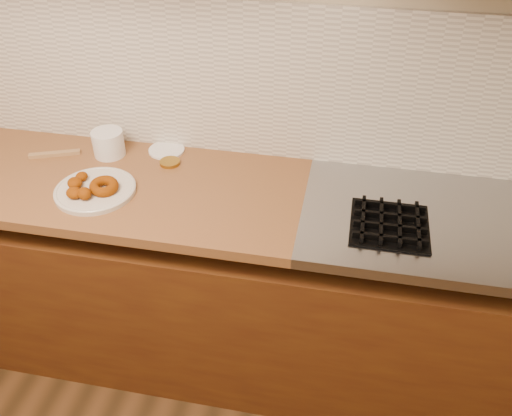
{
  "coord_description": "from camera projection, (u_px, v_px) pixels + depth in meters",
  "views": [
    {
      "loc": [
        0.63,
        0.13,
        2.04
      ],
      "look_at": [
        0.35,
        1.58,
        0.93
      ],
      "focal_mm": 38.0,
      "sensor_mm": 36.0,
      "label": 1
    }
  ],
  "objects": [
    {
      "name": "brass_jar_lid",
      "position": [
        170.0,
        162.0,
        2.12
      ],
      "size": [
        0.09,
        0.09,
        0.01
      ],
      "primitive_type": "cylinder",
      "rotation": [
        0.0,
        0.0,
        0.18
      ],
      "color": "olive",
      "rests_on": "butcher_block"
    },
    {
      "name": "stovetop",
      "position": [
        493.0,
        228.0,
        1.84
      ],
      "size": [
        1.3,
        0.62,
        0.04
      ],
      "primitive_type": "cube",
      "color": "#9EA0A5",
      "rests_on": "base_cabinet"
    },
    {
      "name": "wall_back",
      "position": [
        184.0,
        38.0,
        1.98
      ],
      "size": [
        4.0,
        0.02,
        2.7
      ],
      "primitive_type": "cube",
      "color": "#B9AB89",
      "rests_on": "ground"
    },
    {
      "name": "tub_lid",
      "position": [
        167.0,
        150.0,
        2.2
      ],
      "size": [
        0.17,
        0.17,
        0.01
      ],
      "primitive_type": "cylinder",
      "rotation": [
        0.0,
        0.0,
        -0.22
      ],
      "color": "white",
      "rests_on": "butcher_block"
    },
    {
      "name": "plastic_tub",
      "position": [
        108.0,
        143.0,
        2.15
      ],
      "size": [
        0.15,
        0.15,
        0.1
      ],
      "primitive_type": "cylinder",
      "rotation": [
        0.0,
        0.0,
        -0.21
      ],
      "color": "white",
      "rests_on": "butcher_block"
    },
    {
      "name": "base_cabinet",
      "position": [
        181.0,
        285.0,
        2.31
      ],
      "size": [
        3.6,
        0.6,
        0.77
      ],
      "primitive_type": "cube",
      "color": "#59310F",
      "rests_on": "floor"
    },
    {
      "name": "wooden_utensil",
      "position": [
        55.0,
        154.0,
        2.17
      ],
      "size": [
        0.19,
        0.1,
        0.02
      ],
      "primitive_type": "cube",
      "rotation": [
        0.0,
        0.0,
        0.37
      ],
      "color": "#A17A4B",
      "rests_on": "butcher_block"
    },
    {
      "name": "butcher_block",
      "position": [
        11.0,
        172.0,
        2.12
      ],
      "size": [
        2.3,
        0.62,
        0.04
      ],
      "primitive_type": "cube",
      "color": "brown",
      "rests_on": "base_cabinet"
    },
    {
      "name": "backsplash",
      "position": [
        187.0,
        78.0,
        2.06
      ],
      "size": [
        3.6,
        0.02,
        0.6
      ],
      "primitive_type": "cube",
      "color": "silver",
      "rests_on": "wall_back"
    },
    {
      "name": "burner_grates",
      "position": [
        492.0,
        235.0,
        1.76
      ],
      "size": [
        0.91,
        0.26,
        0.03
      ],
      "color": "black",
      "rests_on": "stovetop"
    },
    {
      "name": "donut_plate",
      "position": [
        95.0,
        190.0,
        1.97
      ],
      "size": [
        0.29,
        0.29,
        0.02
      ],
      "primitive_type": "cylinder",
      "color": "beige",
      "rests_on": "butcher_block"
    },
    {
      "name": "fried_dough_chunks",
      "position": [
        78.0,
        187.0,
        1.93
      ],
      "size": [
        0.14,
        0.17,
        0.04
      ],
      "color": "#833802",
      "rests_on": "donut_plate"
    },
    {
      "name": "ring_donut",
      "position": [
        104.0,
        186.0,
        1.94
      ],
      "size": [
        0.15,
        0.15,
        0.05
      ],
      "primitive_type": "torus",
      "rotation": [
        0.1,
        0.0,
        0.7
      ],
      "color": "#833802",
      "rests_on": "donut_plate"
    }
  ]
}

